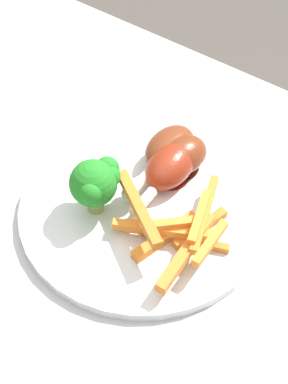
% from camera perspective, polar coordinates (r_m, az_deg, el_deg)
% --- Properties ---
extents(dining_table, '(1.27, 0.69, 0.70)m').
position_cam_1_polar(dining_table, '(0.66, -2.45, -9.81)').
color(dining_table, '#B7B7BC').
rests_on(dining_table, ground_plane).
extents(dinner_plate, '(0.28, 0.28, 0.01)m').
position_cam_1_polar(dinner_plate, '(0.60, -0.00, -1.65)').
color(dinner_plate, silver).
rests_on(dinner_plate, dining_table).
extents(broccoli_floret_front, '(0.06, 0.06, 0.07)m').
position_cam_1_polar(broccoli_floret_front, '(0.56, -5.37, 1.05)').
color(broccoli_floret_front, '#8BA34D').
rests_on(broccoli_floret_front, dinner_plate).
extents(carrot_fries_pile, '(0.14, 0.15, 0.04)m').
position_cam_1_polar(carrot_fries_pile, '(0.55, 3.67, -4.07)').
color(carrot_fries_pile, orange).
rests_on(carrot_fries_pile, dinner_plate).
extents(chicken_drumstick_near, '(0.07, 0.12, 0.04)m').
position_cam_1_polar(chicken_drumstick_near, '(0.61, 3.97, 3.66)').
color(chicken_drumstick_near, '#4E1C0F').
rests_on(chicken_drumstick_near, dinner_plate).
extents(chicken_drumstick_far, '(0.06, 0.13, 0.04)m').
position_cam_1_polar(chicken_drumstick_far, '(0.60, 3.01, 2.64)').
color(chicken_drumstick_far, '#5F190D').
rests_on(chicken_drumstick_far, dinner_plate).
extents(chicken_drumstick_extra, '(0.06, 0.13, 0.04)m').
position_cam_1_polar(chicken_drumstick_extra, '(0.62, 2.61, 4.48)').
color(chicken_drumstick_extra, '#511F10').
rests_on(chicken_drumstick_extra, dinner_plate).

